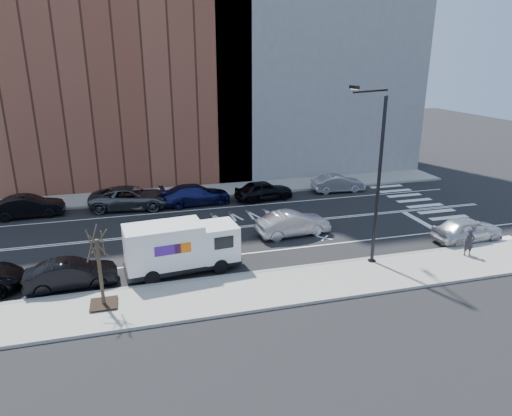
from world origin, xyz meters
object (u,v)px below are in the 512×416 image
fedex_van (181,247)px  driving_sedan (293,224)px  far_parked_b (29,206)px  pedestrian (469,242)px  near_parked_front (468,229)px

fedex_van → driving_sedan: (7.40, 3.35, -0.65)m
far_parked_b → fedex_van: bearing=-143.9°
pedestrian → near_parked_front: bearing=60.4°
fedex_van → far_parked_b: 14.91m
driving_sedan → near_parked_front: driving_sedan is taller
far_parked_b → near_parked_front: size_ratio=1.05×
near_parked_front → pedestrian: (-1.64, -2.12, 0.18)m
far_parked_b → near_parked_front: far_parked_b is taller
far_parked_b → near_parked_front: 29.35m
near_parked_front → pedestrian: pedestrian is taller
far_parked_b → driving_sedan: far_parked_b is taller
driving_sedan → fedex_van: bearing=108.7°
far_parked_b → driving_sedan: size_ratio=1.01×
near_parked_front → fedex_van: bearing=84.8°
far_parked_b → pedestrian: (25.15, -14.10, 0.17)m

